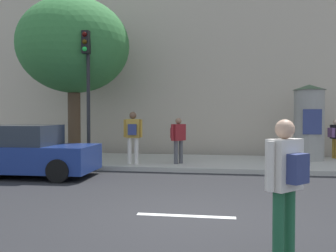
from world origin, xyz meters
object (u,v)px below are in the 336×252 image
Objects in this scene: pedestrian_with_bag at (178,136)px; traffic_light at (87,76)px; poster_column at (309,122)px; pedestrian_in_red_top at (133,133)px; street_tree at (74,46)px; pedestrian_with_backpack at (286,176)px; parked_car_silver at (20,152)px; pedestrian_near_pole at (335,136)px.

traffic_light is at bearing -165.06° from pedestrian_with_bag.
poster_column reaches higher than pedestrian_in_red_top.
street_tree is 4.37m from pedestrian_in_red_top.
parked_car_silver is (-6.82, 5.46, -0.34)m from pedestrian_with_backpack.
street_tree is 3.89× the size of pedestrian_with_bag.
pedestrian_with_bag is 1.55m from pedestrian_in_red_top.
pedestrian_in_red_top is at bearing -158.56° from pedestrian_near_pole.
pedestrian_with_backpack is 1.19× the size of pedestrian_near_pole.
pedestrian_in_red_top is 7.80m from pedestrian_near_pole.
pedestrian_with_backpack is 10.90m from pedestrian_near_pole.
traffic_light is at bearing -159.68° from pedestrian_near_pole.
pedestrian_in_red_top is (-6.15, -2.18, -0.34)m from poster_column.
pedestrian_with_backpack is at bearing -108.04° from pedestrian_near_pole.
street_tree is 1.39× the size of parked_car_silver.
traffic_light is 2.50× the size of pedestrian_with_backpack.
traffic_light reaches higher than pedestrian_near_pole.
parked_car_silver is (-9.09, -4.23, -0.84)m from poster_column.
poster_column is 0.46× the size of street_tree.
pedestrian_with_bag is (-4.66, -1.77, -0.47)m from poster_column.
pedestrian_with_bag is (-2.39, 7.92, 0.02)m from pedestrian_with_backpack.
poster_column is 9.96m from pedestrian_with_backpack.
pedestrian_near_pole is 11.32m from parked_car_silver.
pedestrian_with_bag is at bearing 15.33° from pedestrian_in_red_top.
pedestrian_with_bag reaches higher than pedestrian_near_pole.
traffic_light reaches higher than pedestrian_in_red_top.
pedestrian_with_backpack is 8.45m from pedestrian_in_red_top.
pedestrian_with_bag reaches higher than parked_car_silver.
street_tree reaches higher than poster_column.
poster_column reaches higher than pedestrian_near_pole.
street_tree is 3.44× the size of pedestrian_with_backpack.
traffic_light is at bearing 126.87° from pedestrian_with_backpack.
pedestrian_in_red_top is 1.19× the size of pedestrian_near_pole.
pedestrian_in_red_top is (-3.88, 7.51, 0.15)m from pedestrian_with_backpack.
pedestrian_with_backpack is at bearing -38.67° from parked_car_silver.
poster_column is 9.30m from street_tree.
traffic_light is at bearing -165.46° from pedestrian_in_red_top.
pedestrian_with_bag is 5.08m from parked_car_silver.
poster_column is 1.57× the size of pedestrian_with_backpack.
pedestrian_with_backpack reaches higher than parked_car_silver.
parked_car_silver is at bearing -155.05° from poster_column.
street_tree is at bearing 85.01° from parked_car_silver.
pedestrian_near_pole is at bearing 22.94° from pedestrian_with_bag.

